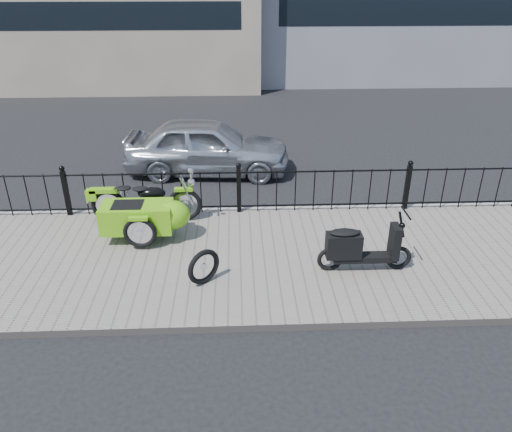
{
  "coord_description": "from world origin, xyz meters",
  "views": [
    {
      "loc": [
        -0.04,
        -8.07,
        4.77
      ],
      "look_at": [
        0.29,
        -0.1,
        0.71
      ],
      "focal_mm": 35.0,
      "sensor_mm": 36.0,
      "label": 1
    }
  ],
  "objects_px": {
    "motorcycle_sidecar": "(148,213)",
    "sedan_car": "(207,146)",
    "spare_tire": "(204,267)",
    "scooter": "(359,248)"
  },
  "relations": [
    {
      "from": "scooter",
      "to": "spare_tire",
      "type": "xyz_separation_m",
      "value": [
        -2.56,
        -0.29,
        -0.12
      ]
    },
    {
      "from": "sedan_car",
      "to": "motorcycle_sidecar",
      "type": "bearing_deg",
      "value": 168.61
    },
    {
      "from": "motorcycle_sidecar",
      "to": "sedan_car",
      "type": "distance_m",
      "value": 3.6
    },
    {
      "from": "motorcycle_sidecar",
      "to": "spare_tire",
      "type": "distance_m",
      "value": 1.98
    },
    {
      "from": "motorcycle_sidecar",
      "to": "scooter",
      "type": "distance_m",
      "value": 3.92
    },
    {
      "from": "motorcycle_sidecar",
      "to": "sedan_car",
      "type": "bearing_deg",
      "value": 74.58
    },
    {
      "from": "motorcycle_sidecar",
      "to": "scooter",
      "type": "xyz_separation_m",
      "value": [
        3.68,
        -1.34,
        -0.05
      ]
    },
    {
      "from": "motorcycle_sidecar",
      "to": "sedan_car",
      "type": "xyz_separation_m",
      "value": [
        0.96,
        3.47,
        0.1
      ]
    },
    {
      "from": "scooter",
      "to": "sedan_car",
      "type": "xyz_separation_m",
      "value": [
        -2.72,
        4.82,
        0.15
      ]
    },
    {
      "from": "motorcycle_sidecar",
      "to": "scooter",
      "type": "bearing_deg",
      "value": -20.07
    }
  ]
}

